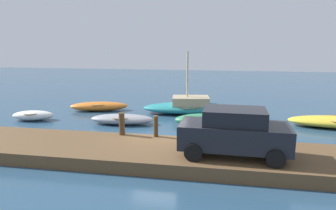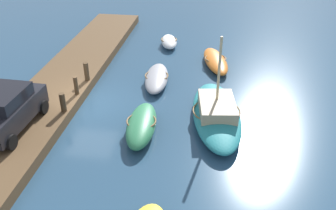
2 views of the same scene
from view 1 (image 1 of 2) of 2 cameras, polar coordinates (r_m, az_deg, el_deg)
The scene contains 11 objects.
ground_plane at distance 14.22m, azimuth -1.50°, elevation -7.39°, with size 84.00×84.00×0.00m, color navy.
dock_platform at distance 12.31m, azimuth -3.41°, elevation -9.19°, with size 27.44×3.38×0.52m, color brown.
dinghy_white at distance 20.24m, azimuth -24.43°, elevation -1.81°, with size 2.67×1.55×0.60m.
sailboat_teal at distance 20.28m, azimuth 4.08°, elevation -0.31°, with size 6.47×3.03×4.18m.
rowboat_green at distance 16.98m, azimuth 7.58°, elevation -2.96°, with size 3.78×1.52×0.78m.
rowboat_orange at distance 21.70m, azimuth -13.09°, elevation -0.21°, with size 4.24×2.20×0.63m.
rowboat_grey at distance 17.75m, azimuth -8.73°, elevation -2.68°, with size 3.87×1.59×0.59m.
mooring_post_west at distance 13.85m, azimuth -8.84°, elevation -3.59°, with size 0.27×0.27×1.03m, color #47331E.
mooring_post_mid_west at distance 13.43m, azimuth -2.36°, elevation -4.08°, with size 0.21×0.21×0.96m, color #47331E.
mooring_post_mid_east at distance 13.18m, azimuth 4.97°, elevation -4.46°, with size 0.27×0.27×0.94m, color #47331E.
parked_car at distance 11.31m, azimuth 12.52°, elevation -5.04°, with size 4.04×2.09×1.79m.
Camera 1 is at (2.75, -13.18, 4.59)m, focal length 31.80 mm.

